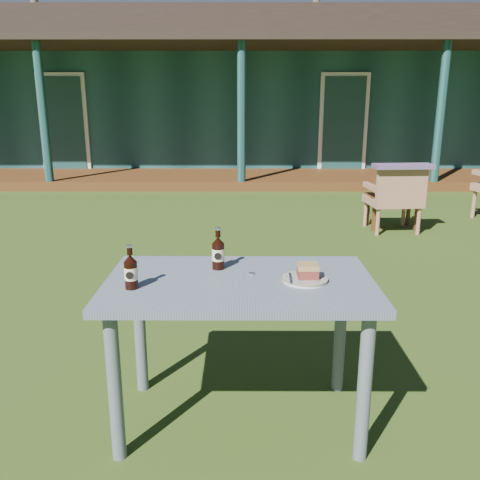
{
  "coord_description": "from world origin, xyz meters",
  "views": [
    {
      "loc": [
        0.01,
        -3.74,
        1.5
      ],
      "look_at": [
        0.0,
        -1.3,
        0.82
      ],
      "focal_mm": 38.0,
      "sensor_mm": 36.0,
      "label": 1
    }
  ],
  "objects_px": {
    "plate": "(305,279)",
    "side_table": "(393,200)",
    "cake_slice": "(308,270)",
    "armchair_left": "(395,196)",
    "cafe_table": "(240,300)",
    "cola_bottle_far": "(131,271)",
    "cola_bottle_near": "(218,253)"
  },
  "relations": [
    {
      "from": "cafe_table",
      "to": "armchair_left",
      "type": "height_order",
      "value": "armchair_left"
    },
    {
      "from": "cake_slice",
      "to": "side_table",
      "type": "bearing_deg",
      "value": 68.51
    },
    {
      "from": "cake_slice",
      "to": "side_table",
      "type": "height_order",
      "value": "cake_slice"
    },
    {
      "from": "plate",
      "to": "side_table",
      "type": "bearing_deg",
      "value": 68.4
    },
    {
      "from": "cafe_table",
      "to": "cola_bottle_far",
      "type": "height_order",
      "value": "cola_bottle_far"
    },
    {
      "from": "plate",
      "to": "cola_bottle_far",
      "type": "relative_size",
      "value": 1.07
    },
    {
      "from": "cake_slice",
      "to": "cola_bottle_far",
      "type": "bearing_deg",
      "value": -172.18
    },
    {
      "from": "armchair_left",
      "to": "cola_bottle_far",
      "type": "bearing_deg",
      "value": -120.91
    },
    {
      "from": "cafe_table",
      "to": "side_table",
      "type": "bearing_deg",
      "value": 64.67
    },
    {
      "from": "cola_bottle_far",
      "to": "armchair_left",
      "type": "height_order",
      "value": "cola_bottle_far"
    },
    {
      "from": "plate",
      "to": "armchair_left",
      "type": "relative_size",
      "value": 0.27
    },
    {
      "from": "cake_slice",
      "to": "side_table",
      "type": "distance_m",
      "value": 4.13
    },
    {
      "from": "armchair_left",
      "to": "side_table",
      "type": "xyz_separation_m",
      "value": [
        0.03,
        0.19,
        -0.09
      ]
    },
    {
      "from": "cake_slice",
      "to": "plate",
      "type": "bearing_deg",
      "value": -145.97
    },
    {
      "from": "cola_bottle_near",
      "to": "armchair_left",
      "type": "bearing_deg",
      "value": 61.6
    },
    {
      "from": "armchair_left",
      "to": "side_table",
      "type": "bearing_deg",
      "value": 80.8
    },
    {
      "from": "cake_slice",
      "to": "armchair_left",
      "type": "relative_size",
      "value": 0.12
    },
    {
      "from": "cafe_table",
      "to": "plate",
      "type": "relative_size",
      "value": 5.88
    },
    {
      "from": "cafe_table",
      "to": "cake_slice",
      "type": "xyz_separation_m",
      "value": [
        0.3,
        -0.01,
        0.15
      ]
    },
    {
      "from": "cafe_table",
      "to": "cake_slice",
      "type": "height_order",
      "value": "cake_slice"
    },
    {
      "from": "cola_bottle_far",
      "to": "armchair_left",
      "type": "xyz_separation_m",
      "value": [
        2.24,
        3.74,
        -0.37
      ]
    },
    {
      "from": "cola_bottle_near",
      "to": "cake_slice",
      "type": "bearing_deg",
      "value": -21.21
    },
    {
      "from": "cake_slice",
      "to": "cola_bottle_far",
      "type": "distance_m",
      "value": 0.77
    },
    {
      "from": "cola_bottle_far",
      "to": "armchair_left",
      "type": "distance_m",
      "value": 4.37
    },
    {
      "from": "plate",
      "to": "side_table",
      "type": "distance_m",
      "value": 4.14
    },
    {
      "from": "cafe_table",
      "to": "cola_bottle_far",
      "type": "bearing_deg",
      "value": -166.3
    },
    {
      "from": "cola_bottle_far",
      "to": "plate",
      "type": "bearing_deg",
      "value": 7.31
    },
    {
      "from": "cake_slice",
      "to": "cola_bottle_near",
      "type": "distance_m",
      "value": 0.44
    },
    {
      "from": "cake_slice",
      "to": "side_table",
      "type": "relative_size",
      "value": 0.15
    },
    {
      "from": "cola_bottle_far",
      "to": "cola_bottle_near",
      "type": "bearing_deg",
      "value": 36.18
    },
    {
      "from": "plate",
      "to": "side_table",
      "type": "xyz_separation_m",
      "value": [
        1.52,
        3.83,
        -0.39
      ]
    },
    {
      "from": "cafe_table",
      "to": "cola_bottle_far",
      "type": "xyz_separation_m",
      "value": [
        -0.46,
        -0.11,
        0.18
      ]
    }
  ]
}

